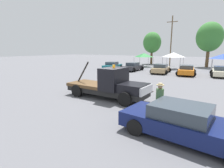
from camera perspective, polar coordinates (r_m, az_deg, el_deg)
The scene contains 16 objects.
ground_plane at distance 12.56m, azimuth -1.95°, elevation -4.47°, with size 160.00×160.00×0.00m, color slate.
tow_truck at distance 12.13m, azimuth -0.55°, elevation -0.49°, with size 6.17×2.27×2.51m.
foreground_car at distance 7.37m, azimuth 22.80°, elevation -11.60°, with size 5.19×2.53×1.34m.
person_near_truck at distance 9.05m, azimuth 15.30°, elevation -4.25°, with size 0.39×0.39×1.77m.
parked_car_teal at distance 29.89m, azimuth 0.12°, elevation 5.96°, with size 2.86×4.69×1.34m.
parked_car_charcoal at distance 28.43m, azimuth 6.90°, elevation 5.60°, with size 2.46×4.38×1.34m.
parked_car_tan at distance 26.37m, azimuth 15.69°, elevation 4.83°, with size 2.73×4.63×1.34m.
parked_car_orange at distance 25.71m, azimuth 23.10°, elevation 4.20°, with size 2.85×4.95×1.34m.
parked_car_cream at distance 25.98m, azimuth 32.06°, elevation 3.45°, with size 2.65×4.44×1.34m.
canopy_tent_green at distance 35.48m, azimuth 10.39°, elevation 9.27°, with size 2.97×2.97×2.67m.
canopy_tent_white at distance 32.58m, azimuth 19.44°, elevation 8.98°, with size 2.97×2.97×2.89m.
canopy_tent_blue at distance 32.42m, azimuth 32.52°, elevation 7.59°, with size 2.87×2.87×2.71m.
tree_left at distance 42.78m, azimuth 12.95°, elevation 13.02°, with size 4.12×4.12×7.36m.
tree_center at distance 38.72m, azimuth 29.24°, elevation 13.22°, with size 4.74×4.74×8.46m.
traffic_cone at distance 14.55m, azimuth 12.44°, elevation -1.52°, with size 0.40×0.40×0.55m.
utility_pole at distance 40.44m, azimuth 18.77°, elevation 13.53°, with size 2.20×0.24×10.32m.
Camera 1 is at (6.69, -10.08, 3.40)m, focal length 28.00 mm.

